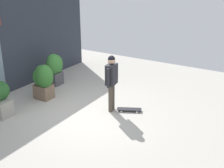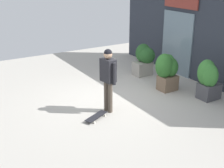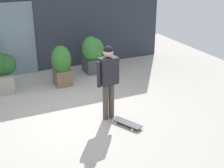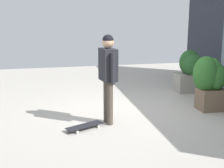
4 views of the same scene
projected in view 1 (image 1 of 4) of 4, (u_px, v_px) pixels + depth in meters
ground_plane at (89, 113)px, 8.99m from camera, size 12.00×12.00×0.00m
building_facade at (4, 46)px, 10.03m from camera, size 8.27×0.31×3.27m
skateboarder at (112, 78)px, 8.78m from camera, size 0.58×0.32×1.75m
skateboard at (129, 109)px, 9.09m from camera, size 0.52×0.76×0.08m
planter_box_right at (43, 79)px, 9.74m from camera, size 0.57×0.75×1.21m
planter_box_mid at (55, 67)px, 10.97m from camera, size 0.69×0.65×1.21m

